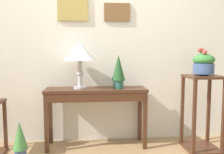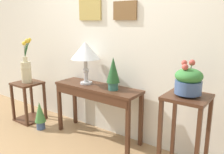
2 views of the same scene
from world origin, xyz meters
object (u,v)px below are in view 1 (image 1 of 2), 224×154
at_px(console_table, 96,97).
at_px(potted_plant_on_console, 118,70).
at_px(pedestal_stand_right, 202,113).
at_px(planter_bowl_wide_right, 204,63).
at_px(table_lamp, 80,53).
at_px(potted_plant_floor, 20,139).

distance_m(console_table, potted_plant_on_console, 0.43).
height_order(console_table, pedestal_stand_right, pedestal_stand_right).
height_order(potted_plant_on_console, planter_bowl_wide_right, planter_bowl_wide_right).
bearing_deg(pedestal_stand_right, table_lamp, 171.44).
xyz_separation_m(console_table, pedestal_stand_right, (1.25, -0.19, -0.17)).
xyz_separation_m(console_table, table_lamp, (-0.19, 0.02, 0.54)).
height_order(console_table, table_lamp, table_lamp).
height_order(table_lamp, potted_plant_on_console, table_lamp).
xyz_separation_m(pedestal_stand_right, potted_plant_floor, (-2.08, -0.09, -0.22)).
distance_m(potted_plant_on_console, potted_plant_floor, 1.35).
distance_m(table_lamp, planter_bowl_wide_right, 1.46).
bearing_deg(pedestal_stand_right, console_table, 171.18).
relative_size(pedestal_stand_right, potted_plant_floor, 2.14).
distance_m(planter_bowl_wide_right, potted_plant_floor, 2.23).
bearing_deg(potted_plant_floor, console_table, 19.00).
relative_size(console_table, potted_plant_on_console, 2.99).
height_order(console_table, planter_bowl_wide_right, planter_bowl_wide_right).
xyz_separation_m(potted_plant_on_console, potted_plant_floor, (-1.10, -0.29, -0.72)).
xyz_separation_m(table_lamp, pedestal_stand_right, (1.44, -0.22, -0.71)).
bearing_deg(pedestal_stand_right, potted_plant_on_console, 168.57).
height_order(console_table, potted_plant_on_console, potted_plant_on_console).
bearing_deg(console_table, potted_plant_on_console, 0.81).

